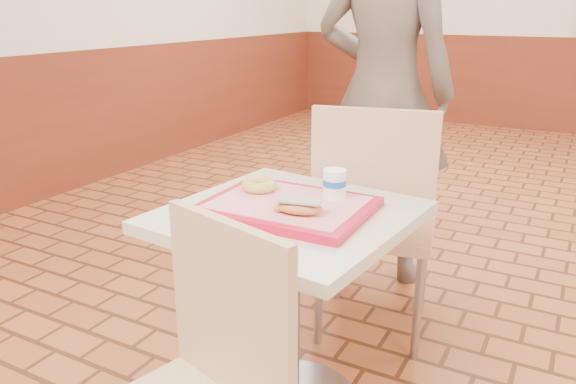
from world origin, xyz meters
The scene contains 7 objects.
main_table centered at (-1.40, -0.33, 0.49)m, with size 0.68×0.68×0.72m.
chair_main_back centered at (-1.32, 0.23, 0.54)m, with size 0.53×0.53×0.97m.
customer centered at (-1.52, 0.83, 0.92)m, with size 0.67×0.44×1.84m, color brown.
serving_tray centered at (-1.40, -0.33, 0.74)m, with size 0.48×0.37×0.03m.
ring_donut centered at (-1.53, -0.28, 0.77)m, with size 0.11×0.11×0.04m, color gold.
long_john_donut centered at (-1.32, -0.41, 0.77)m, with size 0.15×0.09×0.04m.
paper_cup centered at (-1.29, -0.24, 0.80)m, with size 0.07×0.07×0.09m.
Camera 1 is at (-0.65, -1.72, 1.30)m, focal length 35.00 mm.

